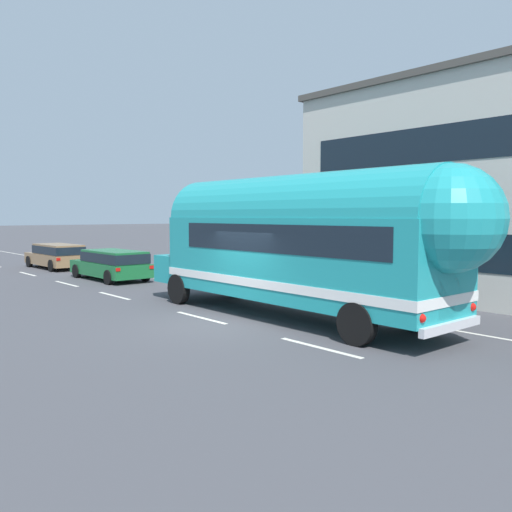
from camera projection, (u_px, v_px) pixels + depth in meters
ground_plane at (223, 323)px, 14.63m from camera, size 300.00×300.00×0.00m
lane_markings at (111, 276)px, 26.01m from camera, size 4.11×80.00×0.01m
painted_bus at (305, 239)px, 14.85m from camera, size 2.67×12.09×4.12m
car_lead at (112, 263)px, 24.32m from camera, size 1.98×4.83×1.37m
car_second at (57, 254)px, 29.51m from camera, size 1.95×4.83×1.37m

